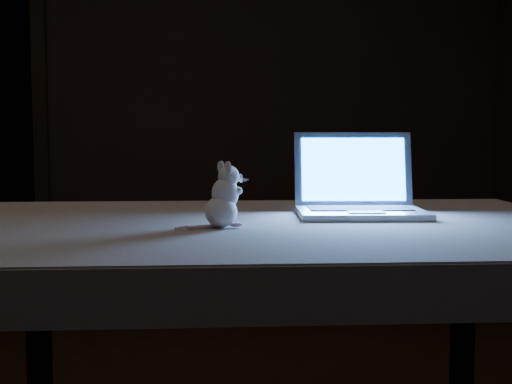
{
  "coord_description": "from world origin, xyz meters",
  "views": [
    {
      "loc": [
        -0.06,
        -1.66,
        1.06
      ],
      "look_at": [
        0.25,
        0.09,
        0.91
      ],
      "focal_mm": 48.0,
      "sensor_mm": 36.0,
      "label": 1
    }
  ],
  "objects": [
    {
      "name": "back_wall",
      "position": [
        0.0,
        2.5,
        1.3
      ],
      "size": [
        4.5,
        0.04,
        2.6
      ],
      "primitive_type": "cube",
      "color": "black",
      "rests_on": "ground"
    },
    {
      "name": "tablecloth",
      "position": [
        0.18,
        0.01,
        0.79
      ],
      "size": [
        1.74,
        1.23,
        0.1
      ],
      "primitive_type": null,
      "rotation": [
        0.0,
        0.0,
        0.08
      ],
      "color": "#BAAE9A",
      "rests_on": "table"
    },
    {
      "name": "laptop",
      "position": [
        0.53,
        0.09,
        0.96
      ],
      "size": [
        0.38,
        0.34,
        0.23
      ],
      "primitive_type": null,
      "rotation": [
        0.0,
        0.0,
        -0.15
      ],
      "color": "#B1B1B5",
      "rests_on": "tablecloth"
    },
    {
      "name": "plush_mouse",
      "position": [
        0.14,
        -0.07,
        0.92
      ],
      "size": [
        0.12,
        0.12,
        0.16
      ],
      "primitive_type": null,
      "rotation": [
        0.0,
        0.0,
        0.06
      ],
      "color": "white",
      "rests_on": "tablecloth"
    }
  ]
}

